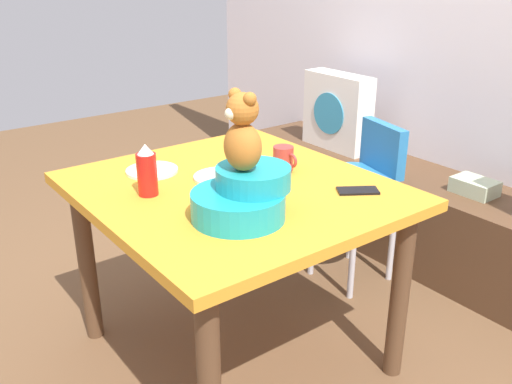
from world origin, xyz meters
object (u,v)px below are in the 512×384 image
(teddy_bear, at_px, (242,133))
(dinner_plate_near, at_px, (219,177))
(book_stack, at_px, (475,187))
(highchair, at_px, (358,181))
(ketchup_bottle, at_px, (147,171))
(dining_table, at_px, (235,212))
(dinner_plate_far, at_px, (152,171))
(cell_phone, at_px, (358,191))
(coffee_mug, at_px, (284,158))
(pillow_floral_left, at_px, (337,112))
(infant_seat_teal, at_px, (243,196))

(teddy_bear, relative_size, dinner_plate_near, 1.25)
(teddy_bear, bearing_deg, book_stack, 91.48)
(highchair, distance_m, ketchup_bottle, 1.15)
(teddy_bear, height_order, dinner_plate_near, teddy_bear)
(dining_table, relative_size, dinner_plate_far, 5.54)
(book_stack, xyz_separation_m, teddy_bear, (0.04, -1.39, 0.52))
(highchair, bearing_deg, dining_table, -80.13)
(highchair, xyz_separation_m, cell_phone, (0.46, -0.51, 0.22))
(dinner_plate_near, height_order, dinner_plate_far, same)
(highchair, height_order, dinner_plate_near, highchair)
(coffee_mug, height_order, dinner_plate_far, coffee_mug)
(dinner_plate_near, bearing_deg, teddy_bear, -21.31)
(highchair, relative_size, dinner_plate_near, 3.95)
(pillow_floral_left, relative_size, infant_seat_teal, 1.33)
(highchair, distance_m, infant_seat_teal, 1.07)
(infant_seat_teal, height_order, teddy_bear, teddy_bear)
(cell_phone, bearing_deg, dining_table, 78.70)
(infant_seat_teal, height_order, dinner_plate_near, infant_seat_teal)
(pillow_floral_left, relative_size, dinner_plate_near, 2.20)
(book_stack, height_order, coffee_mug, coffee_mug)
(pillow_floral_left, distance_m, highchair, 0.73)
(ketchup_bottle, bearing_deg, book_stack, 78.50)
(cell_phone, bearing_deg, ketchup_bottle, 88.26)
(dining_table, relative_size, infant_seat_teal, 3.36)
(dinner_plate_far, bearing_deg, dinner_plate_near, 37.78)
(dinner_plate_near, xyz_separation_m, cell_phone, (0.40, 0.32, -0.00))
(dinner_plate_far, bearing_deg, ketchup_bottle, -30.37)
(ketchup_bottle, bearing_deg, dinner_plate_near, 85.91)
(coffee_mug, bearing_deg, dining_table, -85.60)
(pillow_floral_left, height_order, infant_seat_teal, same)
(teddy_bear, relative_size, coffee_mug, 2.08)
(highchair, relative_size, teddy_bear, 3.16)
(dinner_plate_far, bearing_deg, dining_table, 29.10)
(highchair, bearing_deg, teddy_bear, -68.17)
(teddy_bear, xyz_separation_m, dinner_plate_near, (-0.33, 0.13, -0.27))
(highchair, relative_size, infant_seat_teal, 2.39)
(coffee_mug, xyz_separation_m, dinner_plate_far, (-0.29, -0.42, -0.04))
(dining_table, xyz_separation_m, ketchup_bottle, (-0.11, -0.29, 0.19))
(dining_table, distance_m, dinner_plate_near, 0.14)
(highchair, bearing_deg, dinner_plate_near, -86.41)
(dining_table, relative_size, dinner_plate_near, 5.54)
(pillow_floral_left, relative_size, coffee_mug, 3.67)
(dinner_plate_far, relative_size, cell_phone, 1.39)
(teddy_bear, bearing_deg, ketchup_bottle, -156.12)
(teddy_bear, relative_size, cell_phone, 1.74)
(teddy_bear, xyz_separation_m, dinner_plate_far, (-0.55, -0.04, -0.27))
(dining_table, distance_m, highchair, 0.84)
(dinner_plate_near, bearing_deg, cell_phone, 38.39)
(book_stack, relative_size, teddy_bear, 0.80)
(dining_table, bearing_deg, coffee_mug, 94.40)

